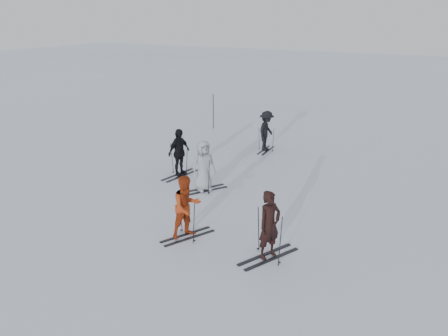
% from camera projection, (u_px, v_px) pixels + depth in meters
% --- Properties ---
extents(ground, '(120.00, 120.00, 0.00)m').
position_uv_depth(ground, '(210.00, 205.00, 14.42)').
color(ground, silver).
rests_on(ground, ground).
extents(skier_near_dark, '(0.68, 0.79, 1.82)m').
position_uv_depth(skier_near_dark, '(269.00, 226.00, 11.07)').
color(skier_near_dark, black).
rests_on(skier_near_dark, ground).
extents(skier_red, '(1.01, 1.09, 1.80)m').
position_uv_depth(skier_red, '(187.00, 208.00, 12.11)').
color(skier_red, '#A53512').
rests_on(skier_red, ground).
extents(skier_grey, '(0.97, 1.06, 1.82)m').
position_uv_depth(skier_grey, '(204.00, 166.00, 15.35)').
color(skier_grey, '#989DA1').
rests_on(skier_grey, ground).
extents(skier_uphill_left, '(0.64, 1.14, 1.84)m').
position_uv_depth(skier_uphill_left, '(179.00, 153.00, 16.75)').
color(skier_uphill_left, black).
rests_on(skier_uphill_left, ground).
extents(skier_uphill_far, '(0.72, 1.20, 1.82)m').
position_uv_depth(skier_uphill_far, '(266.00, 131.00, 19.82)').
color(skier_uphill_far, black).
rests_on(skier_uphill_far, ground).
extents(skis_near_dark, '(2.10, 1.70, 1.36)m').
position_uv_depth(skis_near_dark, '(269.00, 234.00, 11.15)').
color(skis_near_dark, black).
rests_on(skis_near_dark, ground).
extents(skis_red, '(1.89, 1.55, 1.22)m').
position_uv_depth(skis_red, '(187.00, 217.00, 12.21)').
color(skis_red, black).
rests_on(skis_red, ground).
extents(skis_grey, '(2.01, 1.76, 1.30)m').
position_uv_depth(skis_grey, '(204.00, 173.00, 15.44)').
color(skis_grey, black).
rests_on(skis_grey, ground).
extents(skis_uphill_left, '(1.91, 1.25, 1.29)m').
position_uv_depth(skis_uphill_left, '(179.00, 160.00, 16.85)').
color(skis_uphill_left, black).
rests_on(skis_uphill_left, ground).
extents(skis_uphill_far, '(1.56, 0.86, 1.12)m').
position_uv_depth(skis_uphill_far, '(266.00, 139.00, 19.94)').
color(skis_uphill_far, black).
rests_on(skis_uphill_far, ground).
extents(piste_marker, '(0.05, 0.05, 1.89)m').
position_uv_depth(piste_marker, '(213.00, 111.00, 23.65)').
color(piste_marker, black).
rests_on(piste_marker, ground).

